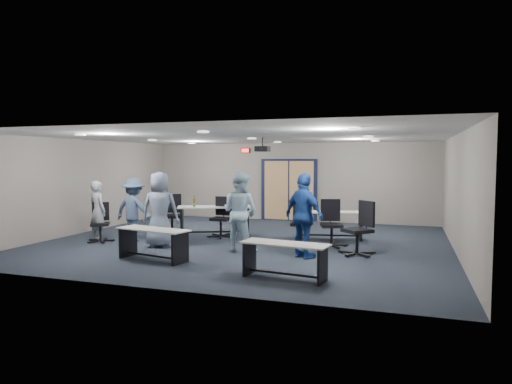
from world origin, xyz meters
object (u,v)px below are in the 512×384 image
(chair_back_a, at_px, (172,214))
(person_lightblue, at_px, (240,212))
(person_back, at_px, (134,209))
(person_navy, at_px, (304,216))
(table_back_right, at_px, (330,220))
(chair_back_b, at_px, (221,217))
(table_front_right, at_px, (285,254))
(chair_back_d, at_px, (332,223))
(person_plaid, at_px, (160,209))
(table_front_left, at_px, (153,239))
(chair_loose_left, at_px, (100,222))
(table_back_left, at_px, (215,215))
(chair_loose_right, at_px, (357,228))
(chair_back_c, at_px, (301,222))
(person_gray, at_px, (98,211))

(chair_back_a, height_order, person_lightblue, person_lightblue)
(person_back, bearing_deg, person_navy, 175.69)
(table_back_right, distance_m, person_back, 5.18)
(chair_back_b, bearing_deg, table_front_right, -55.34)
(chair_back_d, xyz_separation_m, person_plaid, (-3.95, -1.32, 0.34))
(table_front_right, relative_size, chair_back_b, 1.48)
(table_front_right, relative_size, person_lightblue, 0.89)
(person_navy, bearing_deg, table_front_left, 56.01)
(chair_loose_left, height_order, person_plaid, person_plaid)
(chair_back_b, height_order, person_lightblue, person_lightblue)
(table_back_left, bearing_deg, person_lightblue, -75.65)
(chair_loose_right, relative_size, person_plaid, 0.66)
(table_back_left, bearing_deg, chair_loose_left, -166.16)
(chair_back_d, distance_m, person_back, 5.11)
(chair_loose_right, height_order, person_back, person_back)
(table_back_right, distance_m, chair_back_d, 1.12)
(person_plaid, bearing_deg, chair_back_b, -131.65)
(chair_back_c, xyz_separation_m, person_lightblue, (-1.16, -1.26, 0.34))
(chair_back_d, bearing_deg, chair_back_b, 155.37)
(table_front_right, height_order, table_back_right, table_back_right)
(chair_loose_left, height_order, person_back, person_back)
(table_front_left, bearing_deg, person_lightblue, 57.88)
(chair_back_a, height_order, chair_loose_right, chair_loose_right)
(table_front_left, xyz_separation_m, table_front_right, (3.02, -0.57, -0.02))
(person_gray, relative_size, person_plaid, 0.86)
(person_plaid, xyz_separation_m, person_lightblue, (2.03, 0.11, 0.00))
(table_back_left, height_order, person_lightblue, person_lightblue)
(chair_back_c, bearing_deg, chair_back_d, -10.77)
(table_back_right, bearing_deg, chair_back_c, -128.97)
(person_gray, bearing_deg, person_lightblue, -159.37)
(chair_loose_left, relative_size, person_lightblue, 0.55)
(chair_back_c, bearing_deg, table_front_right, -89.13)
(chair_back_d, bearing_deg, person_back, 171.72)
(chair_back_a, distance_m, chair_back_b, 1.51)
(table_front_right, height_order, person_gray, person_gray)
(table_back_left, distance_m, table_back_right, 3.16)
(chair_loose_left, relative_size, person_gray, 0.64)
(table_front_left, xyz_separation_m, table_back_left, (-0.02, 3.27, 0.12))
(chair_back_c, bearing_deg, person_plaid, -163.63)
(chair_loose_right, relative_size, person_back, 0.73)
(table_back_right, relative_size, person_lightblue, 1.04)
(table_front_left, bearing_deg, chair_back_b, 97.43)
(chair_back_b, distance_m, person_back, 2.31)
(chair_loose_right, bearing_deg, chair_loose_left, -130.18)
(table_front_left, bearing_deg, person_plaid, 126.58)
(table_front_left, xyz_separation_m, chair_back_c, (2.57, 2.72, 0.12))
(table_back_left, relative_size, person_plaid, 1.17)
(table_back_left, bearing_deg, person_navy, -58.30)
(table_front_right, xyz_separation_m, chair_back_b, (-2.78, 3.65, 0.11))
(table_front_left, height_order, table_back_left, table_back_left)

